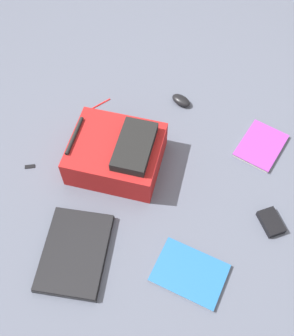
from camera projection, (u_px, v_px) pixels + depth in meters
name	position (u px, v px, depth m)	size (l,w,h in m)	color
ground_plane	(143.00, 167.00, 1.85)	(3.89, 3.89, 0.00)	#4C5160
backpack	(117.00, 154.00, 1.79)	(0.36, 0.41, 0.19)	maroon
laptop	(75.00, 252.00, 1.62)	(0.35, 0.25, 0.03)	black
book_comic	(261.00, 146.00, 1.90)	(0.29, 0.26, 0.02)	silver
book_manual	(190.00, 273.00, 1.59)	(0.26, 0.31, 0.02)	silver
computer_mouse	(181.00, 100.00, 2.03)	(0.06, 0.10, 0.04)	black
power_brick	(271.00, 222.00, 1.69)	(0.07, 0.11, 0.03)	black
pen_black	(98.00, 105.00, 2.03)	(0.01, 0.01, 0.15)	red
usb_stick	(30.00, 166.00, 1.85)	(0.02, 0.04, 0.01)	black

